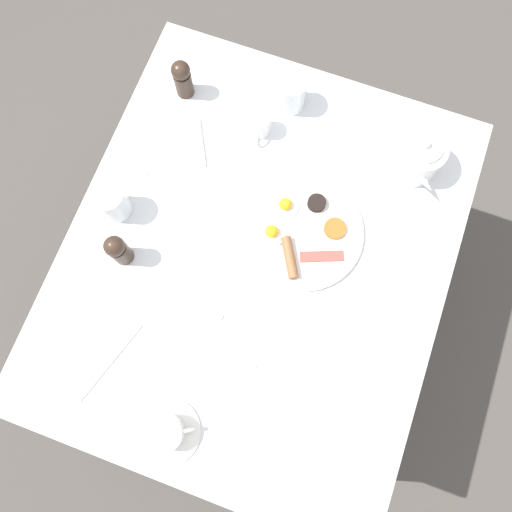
# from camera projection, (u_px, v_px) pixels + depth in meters

# --- Properties ---
(ground_plane) EXTENTS (8.00, 8.00, 0.00)m
(ground_plane) POSITION_uv_depth(u_px,v_px,m) (256.00, 305.00, 1.95)
(ground_plane) COLOR #4C4742
(table) EXTENTS (1.08, 0.91, 0.78)m
(table) POSITION_uv_depth(u_px,v_px,m) (256.00, 265.00, 1.27)
(table) COLOR silver
(table) RESTS_ON ground_plane
(breakfast_plate) EXTENTS (0.29, 0.29, 0.04)m
(breakfast_plate) POSITION_uv_depth(u_px,v_px,m) (301.00, 231.00, 1.20)
(breakfast_plate) COLOR white
(breakfast_plate) RESTS_ON table
(teapot_near) EXTENTS (0.19, 0.12, 0.13)m
(teapot_near) POSITION_uv_depth(u_px,v_px,m) (417.00, 156.00, 1.20)
(teapot_near) COLOR white
(teapot_near) RESTS_ON table
(teacup_with_saucer_left) EXTENTS (0.14, 0.14, 0.06)m
(teacup_with_saucer_left) POSITION_uv_depth(u_px,v_px,m) (167.00, 433.00, 1.07)
(teacup_with_saucer_left) COLOR white
(teacup_with_saucer_left) RESTS_ON table
(water_glass_tall) EXTENTS (0.07, 0.07, 0.10)m
(water_glass_tall) POSITION_uv_depth(u_px,v_px,m) (291.00, 93.00, 1.25)
(water_glass_tall) COLOR white
(water_glass_tall) RESTS_ON table
(water_glass_short) EXTENTS (0.07, 0.07, 0.10)m
(water_glass_short) POSITION_uv_depth(u_px,v_px,m) (112.00, 204.00, 1.18)
(water_glass_short) COLOR white
(water_glass_short) RESTS_ON table
(creamer_jug) EXTENTS (0.08, 0.05, 0.07)m
(creamer_jug) POSITION_uv_depth(u_px,v_px,m) (260.00, 124.00, 1.24)
(creamer_jug) COLOR white
(creamer_jug) RESTS_ON table
(pepper_grinder) EXTENTS (0.05, 0.05, 0.12)m
(pepper_grinder) POSITION_uv_depth(u_px,v_px,m) (118.00, 250.00, 1.14)
(pepper_grinder) COLOR #38281E
(pepper_grinder) RESTS_ON table
(salt_grinder) EXTENTS (0.05, 0.05, 0.12)m
(salt_grinder) POSITION_uv_depth(u_px,v_px,m) (182.00, 78.00, 1.24)
(salt_grinder) COLOR #38281E
(salt_grinder) RESTS_ON table
(napkin_folded) EXTENTS (0.20, 0.22, 0.01)m
(napkin_folded) POSITION_uv_depth(u_px,v_px,m) (168.00, 147.00, 1.26)
(napkin_folded) COLOR white
(napkin_folded) RESTS_ON table
(fork_by_plate) EXTENTS (0.17, 0.06, 0.00)m
(fork_by_plate) POSITION_uv_depth(u_px,v_px,m) (339.00, 363.00, 1.13)
(fork_by_plate) COLOR silver
(fork_by_plate) RESTS_ON table
(knife_by_plate) EXTENTS (0.21, 0.08, 0.00)m
(knife_by_plate) POSITION_uv_depth(u_px,v_px,m) (110.00, 362.00, 1.13)
(knife_by_plate) COLOR silver
(knife_by_plate) RESTS_ON table
(spoon_for_tea) EXTENTS (0.11, 0.12, 0.00)m
(spoon_for_tea) POSITION_uv_depth(u_px,v_px,m) (225.00, 379.00, 1.12)
(spoon_for_tea) COLOR silver
(spoon_for_tea) RESTS_ON table
(fork_spare) EXTENTS (0.02, 0.17, 0.00)m
(fork_spare) POSITION_uv_depth(u_px,v_px,m) (188.00, 304.00, 1.17)
(fork_spare) COLOR silver
(fork_spare) RESTS_ON table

